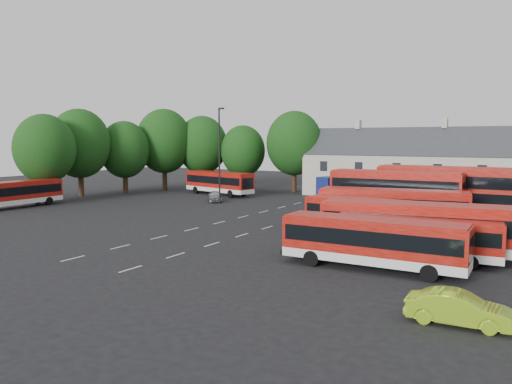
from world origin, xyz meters
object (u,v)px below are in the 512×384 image
bus_dd_south (395,193)px  box_truck (348,189)px  lamppost (219,153)px  bus_row_a (373,239)px  silver_car (215,196)px  lime_car (459,309)px  bus_west (16,192)px

bus_dd_south → box_truck: bearing=127.4°
lamppost → bus_dd_south: bearing=-8.1°
bus_dd_south → bus_row_a: bearing=-80.7°
silver_car → box_truck: bearing=-20.0°
bus_row_a → lime_car: bus_row_a is taller
silver_car → lamppost: lamppost is taller
silver_car → bus_row_a: bearing=-78.5°
lime_car → bus_dd_south: bearing=17.9°
silver_car → lime_car: (32.14, -27.90, 0.03)m
bus_dd_south → lime_car: 25.43m
bus_west → lime_car: bus_west is taller
box_truck → silver_car: 15.97m
bus_dd_south → silver_car: size_ratio=3.03×
bus_row_a → lime_car: size_ratio=2.56×
bus_row_a → box_truck: box_truck is taller
lime_car → silver_car: bearing=45.7°
silver_car → lime_car: bearing=-80.7°
bus_row_a → box_truck: (-11.44, 26.61, 0.10)m
bus_dd_south → bus_west: bus_dd_south is taller
silver_car → lamppost: size_ratio=0.34×
bus_dd_south → silver_car: bearing=167.3°
box_truck → lamppost: bearing=-135.5°
bus_row_a → bus_west: size_ratio=1.02×
bus_row_a → box_truck: 28.96m
bus_row_a → box_truck: size_ratio=1.31×
bus_row_a → silver_car: bus_row_a is taller
bus_dd_south → lime_car: bus_dd_south is taller
bus_row_a → bus_west: bus_row_a is taller
bus_west → bus_dd_south: bearing=-73.7°
box_truck → bus_west: bearing=-127.0°
bus_west → box_truck: 37.10m
silver_car → bus_west: bearing=-174.2°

